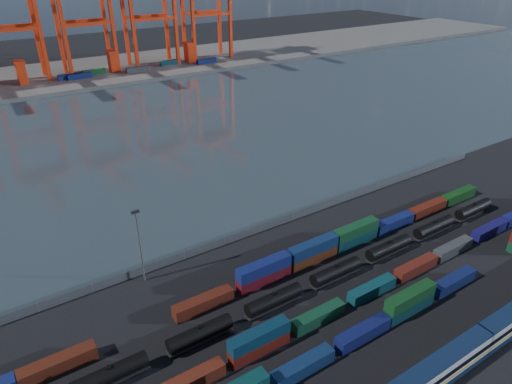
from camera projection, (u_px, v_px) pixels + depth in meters
ground at (340, 297)px, 89.18m from camera, size 700.00×700.00×0.00m
harbor_water at (144, 136)px, 166.68m from camera, size 700.00×700.00×0.00m
far_quay at (72, 75)px, 243.71m from camera, size 700.00×70.00×2.00m
container_row_south at (358, 332)px, 78.31m from camera, size 139.99×2.33×4.97m
container_row_mid at (380, 284)px, 90.33m from camera, size 140.02×2.28×4.86m
container_row_north at (304, 258)px, 97.13m from camera, size 127.81×2.45×5.22m
tanker_string at (306, 286)px, 89.37m from camera, size 120.72×2.63×3.76m
waterfront_fence at (261, 228)px, 109.37m from camera, size 160.12×0.12×2.20m
yard_light_mast at (140, 242)px, 89.48m from camera, size 1.60×0.40×16.60m
quay_containers at (55, 79)px, 226.58m from camera, size 172.58×10.99×2.60m
straddle_carriers at (69, 66)px, 231.92m from camera, size 140.00×7.00×11.10m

